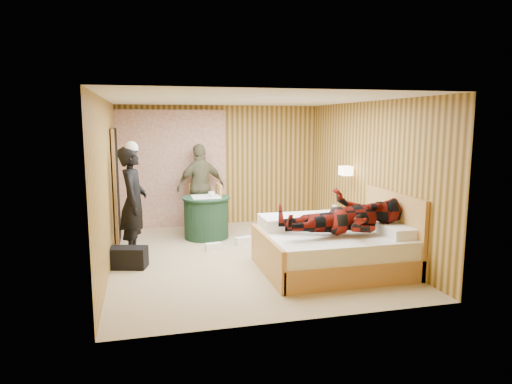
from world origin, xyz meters
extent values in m
cube|color=tan|center=(0.00, 0.00, 0.00)|extent=(4.20, 5.00, 0.01)
cube|color=white|center=(0.00, 0.00, 2.50)|extent=(4.20, 5.00, 0.01)
cube|color=tan|center=(0.00, 2.50, 1.25)|extent=(4.20, 0.02, 2.50)
cube|color=tan|center=(-2.10, 0.00, 1.25)|extent=(0.02, 5.00, 2.50)
cube|color=tan|center=(2.10, 0.00, 1.25)|extent=(0.02, 5.00, 2.50)
cube|color=beige|center=(-1.00, 2.43, 1.20)|extent=(2.20, 0.08, 2.40)
cube|color=black|center=(-2.06, 1.40, 1.02)|extent=(0.06, 0.90, 2.05)
cylinder|color=gold|center=(2.00, 0.45, 1.30)|extent=(0.18, 0.04, 0.04)
cube|color=#FFDDB2|center=(1.92, 0.45, 1.30)|extent=(0.18, 0.24, 0.16)
cube|color=#DEB15A|center=(1.10, -0.98, 0.15)|extent=(2.04, 1.64, 0.31)
cube|color=white|center=(1.10, -0.98, 0.43)|extent=(1.98, 1.57, 0.26)
cube|color=#DEB15A|center=(0.08, -0.98, 0.29)|extent=(0.06, 1.64, 0.57)
cube|color=#DEB15A|center=(2.06, -0.98, 0.56)|extent=(0.06, 1.64, 1.12)
cube|color=white|center=(1.90, -1.37, 0.63)|extent=(0.39, 0.56, 0.14)
cube|color=white|center=(1.90, -0.59, 0.63)|extent=(0.39, 0.56, 0.14)
cube|color=white|center=(0.74, -0.52, 0.65)|extent=(1.23, 0.61, 0.18)
cube|color=#DEB15A|center=(1.88, 0.68, 0.26)|extent=(0.38, 0.52, 0.52)
cube|color=#DEB15A|center=(1.88, 0.68, 0.43)|extent=(0.40, 0.54, 0.03)
cylinder|color=#1C3E2C|center=(-0.46, 1.35, 0.38)|extent=(0.82, 0.82, 0.75)
cylinder|color=#1C3E2C|center=(-0.46, 1.35, 0.76)|extent=(0.89, 0.89, 0.03)
cube|color=white|center=(-0.46, 1.35, 0.78)|extent=(0.58, 0.58, 0.01)
cube|color=#DEB15A|center=(-0.46, 1.97, 0.45)|extent=(0.49, 0.49, 0.05)
cube|color=#DEB15A|center=(-0.50, 2.15, 0.70)|extent=(0.42, 0.12, 0.46)
cylinder|color=#DEB15A|center=(-0.60, 1.77, 0.21)|extent=(0.04, 0.04, 0.43)
cylinder|color=#DEB15A|center=(-0.33, 2.17, 0.21)|extent=(0.04, 0.04, 0.43)
cube|color=#DEB15A|center=(-0.39, 1.54, 0.48)|extent=(0.46, 0.46, 0.05)
cube|color=#DEB15A|center=(-0.19, 1.55, 0.74)|extent=(0.06, 0.45, 0.49)
cylinder|color=#DEB15A|center=(-0.58, 1.72, 0.23)|extent=(0.04, 0.04, 0.46)
cylinder|color=#DEB15A|center=(-0.20, 1.37, 0.23)|extent=(0.04, 0.04, 0.46)
cube|color=black|center=(-1.85, -0.15, 0.16)|extent=(0.62, 0.44, 0.32)
cube|color=white|center=(-0.47, 0.48, 0.06)|extent=(0.29, 0.15, 0.12)
cube|color=white|center=(0.11, 0.71, 0.07)|extent=(0.32, 0.19, 0.13)
imported|color=black|center=(-1.75, 0.43, 0.89)|extent=(0.50, 0.70, 1.78)
imported|color=#636242|center=(-0.46, 2.09, 0.86)|extent=(1.09, 0.68, 1.72)
imported|color=#671009|center=(1.15, -1.18, 0.99)|extent=(0.86, 0.67, 1.77)
imported|color=white|center=(1.88, 0.63, 0.53)|extent=(0.20, 0.24, 0.02)
imported|color=white|center=(1.88, 0.63, 0.55)|extent=(0.26, 0.28, 0.02)
imported|color=white|center=(1.88, 0.81, 0.57)|extent=(0.11, 0.11, 0.09)
imported|color=white|center=(-0.36, 1.30, 0.84)|extent=(0.14, 0.14, 0.10)
camera|label=1|loc=(-1.57, -6.99, 2.17)|focal=32.00mm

